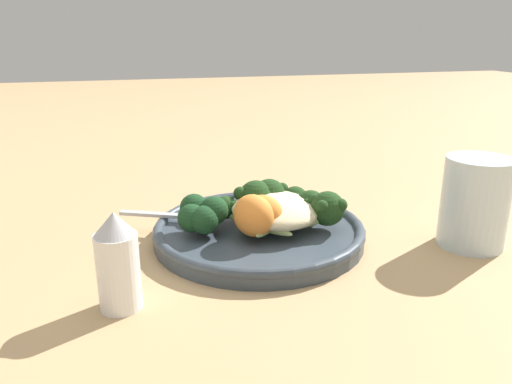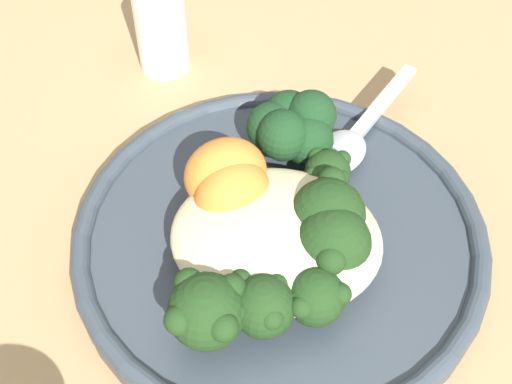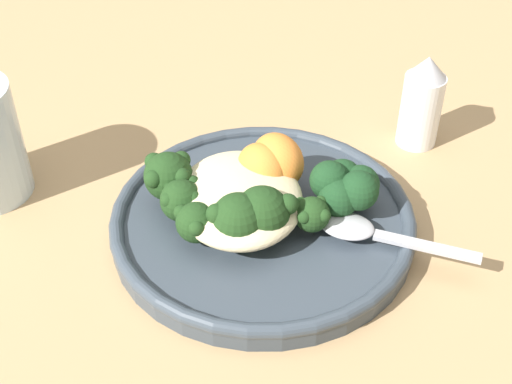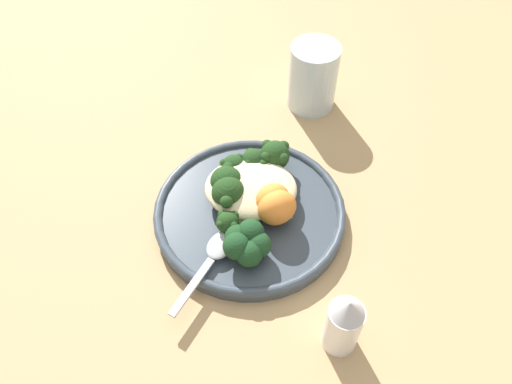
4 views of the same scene
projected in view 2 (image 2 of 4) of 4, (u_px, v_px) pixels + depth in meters
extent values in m
plane|color=tan|center=(283.00, 230.00, 0.44)|extent=(4.00, 4.00, 0.00)
cylinder|color=#38424C|center=(285.00, 243.00, 0.42)|extent=(0.24, 0.24, 0.02)
torus|color=#38424C|center=(285.00, 235.00, 0.42)|extent=(0.24, 0.24, 0.01)
ellipsoid|color=beige|center=(272.00, 237.00, 0.39)|extent=(0.12, 0.10, 0.03)
ellipsoid|color=#ADC675|center=(219.00, 253.00, 0.39)|extent=(0.03, 0.09, 0.02)
sphere|color=#1E3D19|center=(207.00, 311.00, 0.35)|extent=(0.04, 0.04, 0.04)
sphere|color=#1E3D19|center=(179.00, 320.00, 0.34)|extent=(0.02, 0.02, 0.02)
sphere|color=#1E3D19|center=(223.00, 327.00, 0.34)|extent=(0.02, 0.02, 0.02)
sphere|color=#1E3D19|center=(232.00, 288.00, 0.35)|extent=(0.02, 0.02, 0.02)
sphere|color=#1E3D19|center=(189.00, 282.00, 0.36)|extent=(0.02, 0.02, 0.02)
ellipsoid|color=#ADC675|center=(236.00, 249.00, 0.39)|extent=(0.05, 0.08, 0.02)
sphere|color=#1E3D19|center=(256.00, 305.00, 0.36)|extent=(0.03, 0.03, 0.03)
sphere|color=#1E3D19|center=(234.00, 312.00, 0.35)|extent=(0.01, 0.01, 0.01)
sphere|color=#1E3D19|center=(271.00, 317.00, 0.35)|extent=(0.01, 0.01, 0.01)
sphere|color=#1E3D19|center=(277.00, 286.00, 0.36)|extent=(0.01, 0.01, 0.01)
sphere|color=#1E3D19|center=(241.00, 281.00, 0.36)|extent=(0.01, 0.01, 0.01)
ellipsoid|color=#ADC675|center=(251.00, 242.00, 0.40)|extent=(0.09, 0.08, 0.01)
sphere|color=#1E3D19|center=(315.00, 297.00, 0.36)|extent=(0.03, 0.03, 0.03)
sphere|color=#1E3D19|center=(301.00, 307.00, 0.35)|extent=(0.01, 0.01, 0.01)
sphere|color=#1E3D19|center=(340.00, 294.00, 0.36)|extent=(0.01, 0.01, 0.01)
sphere|color=#1E3D19|center=(306.00, 272.00, 0.37)|extent=(0.01, 0.01, 0.01)
ellipsoid|color=#ADC675|center=(269.00, 232.00, 0.40)|extent=(0.08, 0.04, 0.02)
sphere|color=#1E3D19|center=(333.00, 244.00, 0.38)|extent=(0.04, 0.04, 0.04)
sphere|color=#1E3D19|center=(331.00, 260.00, 0.36)|extent=(0.02, 0.02, 0.02)
sphere|color=#1E3D19|center=(337.00, 212.00, 0.39)|extent=(0.02, 0.02, 0.02)
ellipsoid|color=#ADC675|center=(271.00, 224.00, 0.41)|extent=(0.06, 0.01, 0.01)
sphere|color=#1E3D19|center=(328.00, 216.00, 0.39)|extent=(0.04, 0.04, 0.04)
sphere|color=#1E3D19|center=(326.00, 231.00, 0.38)|extent=(0.02, 0.02, 0.02)
sphere|color=#1E3D19|center=(331.00, 184.00, 0.40)|extent=(0.02, 0.02, 0.02)
ellipsoid|color=#ADC675|center=(252.00, 208.00, 0.42)|extent=(0.09, 0.07, 0.01)
sphere|color=#1E3D19|center=(328.00, 172.00, 0.42)|extent=(0.03, 0.03, 0.03)
sphere|color=#1E3D19|center=(314.00, 175.00, 0.42)|extent=(0.01, 0.01, 0.01)
sphere|color=#1E3D19|center=(340.00, 178.00, 0.41)|extent=(0.01, 0.01, 0.01)
sphere|color=#1E3D19|center=(342.00, 159.00, 0.42)|extent=(0.01, 0.01, 0.01)
sphere|color=#1E3D19|center=(317.00, 156.00, 0.42)|extent=(0.01, 0.01, 0.01)
ellipsoid|color=orange|center=(225.00, 176.00, 0.41)|extent=(0.06, 0.06, 0.05)
ellipsoid|color=orange|center=(233.00, 195.00, 0.40)|extent=(0.06, 0.06, 0.04)
sphere|color=#193D1E|center=(272.00, 127.00, 0.44)|extent=(0.03, 0.03, 0.03)
sphere|color=#193D1E|center=(284.00, 135.00, 0.43)|extent=(0.03, 0.03, 0.03)
sphere|color=#193D1E|center=(308.00, 140.00, 0.44)|extent=(0.03, 0.03, 0.03)
sphere|color=#193D1E|center=(311.00, 115.00, 0.44)|extent=(0.03, 0.03, 0.03)
sphere|color=#193D1E|center=(289.00, 115.00, 0.45)|extent=(0.03, 0.03, 0.03)
cube|color=#B7B7BC|center=(384.00, 100.00, 0.48)|extent=(0.04, 0.08, 0.00)
ellipsoid|color=#B7B7BC|center=(339.00, 152.00, 0.45)|extent=(0.05, 0.05, 0.01)
cylinder|color=white|center=(161.00, 27.00, 0.52)|extent=(0.04, 0.04, 0.07)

